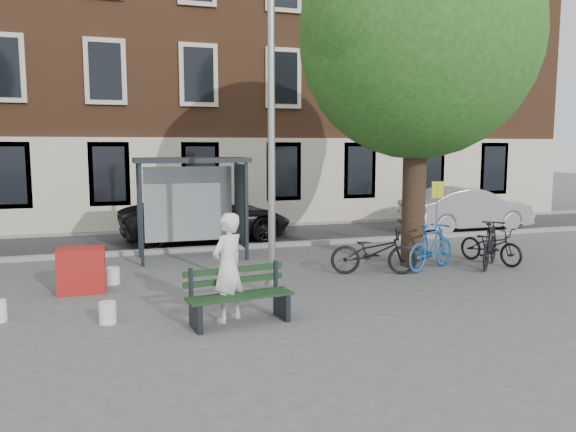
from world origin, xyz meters
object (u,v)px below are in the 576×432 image
at_px(bike_c, 491,245).
at_px(notice_sign, 437,201).
at_px(car_silver, 466,209).
at_px(lamppost, 271,153).
at_px(bench, 239,298).
at_px(bike_b, 431,247).
at_px(bus_shelter, 206,185).
at_px(painter, 228,267).
at_px(bike_d, 490,244).
at_px(bike_a, 374,252).
at_px(red_stand, 82,270).
at_px(car_dark, 207,217).

height_order(bike_c, notice_sign, notice_sign).
bearing_deg(car_silver, lamppost, 121.67).
bearing_deg(car_silver, bike_c, 148.05).
xyz_separation_m(bench, bike_b, (5.23, 2.59, 0.14)).
bearing_deg(bike_b, bus_shelter, 30.57).
relative_size(painter, bike_d, 0.97).
xyz_separation_m(bus_shelter, car_silver, (9.31, 1.89, -1.16)).
relative_size(lamppost, painter, 3.35).
bearing_deg(painter, bike_a, 175.10).
height_order(lamppost, bike_b, lamppost).
height_order(bike_c, car_silver, car_silver).
bearing_deg(bench, painter, 120.83).
height_order(bike_c, red_stand, bike_c).
distance_m(painter, bike_c, 7.65).
relative_size(bus_shelter, red_stand, 3.17).
height_order(bus_shelter, bike_c, bus_shelter).
height_order(bus_shelter, car_dark, bus_shelter).
bearing_deg(red_stand, bench, -48.15).
xyz_separation_m(car_silver, red_stand, (-12.29, -4.74, -0.30)).
distance_m(bus_shelter, bench, 5.92).
bearing_deg(lamppost, notice_sign, 26.72).
bearing_deg(notice_sign, painter, -140.20).
xyz_separation_m(bus_shelter, bike_d, (6.33, -3.30, -1.36)).
relative_size(painter, car_dark, 0.35).
bearing_deg(lamppost, bike_d, 7.98).
distance_m(lamppost, bench, 3.04).
bearing_deg(bench, bike_d, 12.25).
xyz_separation_m(lamppost, bus_shelter, (-0.61, 4.11, -0.87)).
bearing_deg(bike_d, bench, 65.34).
height_order(bike_a, bike_b, bike_b).
xyz_separation_m(bike_a, notice_sign, (2.75, 1.78, 0.92)).
height_order(lamppost, bus_shelter, lamppost).
bearing_deg(lamppost, bike_a, 19.65).
bearing_deg(painter, bike_b, 167.57).
distance_m(bike_b, bike_d, 1.53).
xyz_separation_m(car_silver, notice_sign, (-3.25, -3.26, 0.68)).
bearing_deg(lamppost, car_silver, 34.60).
distance_m(lamppost, car_silver, 10.76).
relative_size(bike_d, car_silver, 0.41).
xyz_separation_m(lamppost, bike_a, (2.70, 0.96, -2.27)).
bearing_deg(bench, red_stand, 124.47).
relative_size(lamppost, bike_c, 3.50).
bearing_deg(painter, bus_shelter, -132.40).
relative_size(bike_c, car_dark, 0.33).
bearing_deg(bike_d, bike_a, 42.65).
bearing_deg(bike_a, lamppost, 127.95).
xyz_separation_m(bike_a, bike_d, (3.02, -0.16, 0.05)).
bearing_deg(notice_sign, bike_b, -117.69).
distance_m(bench, bike_b, 5.84).
xyz_separation_m(bench, bike_c, (7.04, 2.77, 0.05)).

